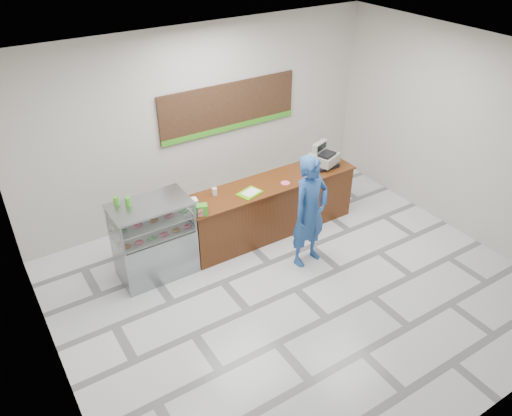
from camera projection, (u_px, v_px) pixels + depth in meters
floor at (296, 289)px, 7.87m from camera, size 7.00×7.00×0.00m
back_wall at (202, 123)px, 9.07m from camera, size 7.00×0.00×7.00m
ceiling at (309, 69)px, 5.99m from camera, size 7.00×7.00×0.00m
sales_counter at (271, 207)px, 8.94m from camera, size 3.26×0.76×1.03m
display_case at (154, 239)px, 7.85m from camera, size 1.22×0.72×1.33m
menu_board at (229, 108)px, 9.19m from camera, size 2.80×0.06×0.90m
cash_register at (323, 158)px, 9.12m from camera, size 0.57×0.58×0.42m
card_terminal at (327, 165)px, 9.16m from camera, size 0.12×0.18×0.04m
serving_tray at (250, 193)px, 8.33m from camera, size 0.46×0.39×0.02m
napkin_box at (193, 203)px, 7.97m from camera, size 0.18×0.18×0.13m
straw_cup at (215, 192)px, 8.27m from camera, size 0.09×0.09×0.13m
promo_box at (201, 210)px, 7.75m from camera, size 0.23×0.19×0.18m
donut_decal at (285, 183)px, 8.64m from camera, size 0.16×0.16×0.00m
green_cup_left at (116, 201)px, 7.45m from camera, size 0.08×0.08×0.13m
green_cup_right at (128, 201)px, 7.43m from camera, size 0.09×0.09×0.13m
customer at (310, 212)px, 7.98m from camera, size 0.77×0.56×1.94m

